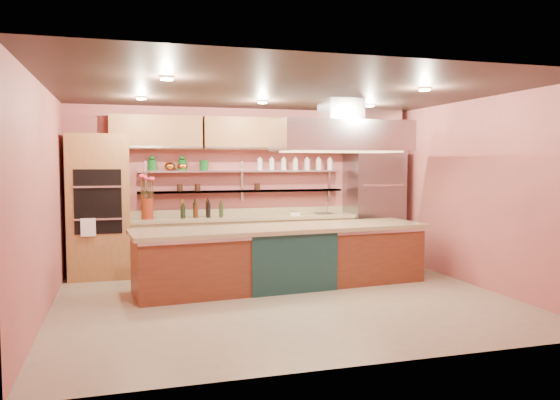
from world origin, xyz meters
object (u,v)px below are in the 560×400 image
object	(u,v)px
flower_vase	(147,209)
kitchen_scale	(295,212)
island	(283,257)
copper_kettle	(170,166)
refrigerator	(374,206)
green_canister	(204,165)

from	to	relation	value
flower_vase	kitchen_scale	world-z (taller)	flower_vase
island	kitchen_scale	bearing A→B (deg)	61.32
copper_kettle	flower_vase	bearing A→B (deg)	-150.35
island	copper_kettle	bearing A→B (deg)	128.26
island	copper_kettle	world-z (taller)	copper_kettle
refrigerator	kitchen_scale	xyz separation A→B (m)	(-1.53, 0.01, -0.07)
kitchen_scale	green_canister	xyz separation A→B (m)	(-1.56, 0.22, 0.83)
copper_kettle	green_canister	world-z (taller)	green_canister
kitchen_scale	green_canister	size ratio (longest dim) A/B	0.95
flower_vase	copper_kettle	distance (m)	0.82
copper_kettle	green_canister	distance (m)	0.58
refrigerator	green_canister	size ratio (longest dim) A/B	12.10
green_canister	island	bearing A→B (deg)	-59.94
kitchen_scale	island	bearing A→B (deg)	-117.44
refrigerator	flower_vase	world-z (taller)	refrigerator
kitchen_scale	green_canister	bearing A→B (deg)	168.46
flower_vase	green_canister	bearing A→B (deg)	12.89
refrigerator	green_canister	bearing A→B (deg)	175.74
island	copper_kettle	distance (m)	2.59
copper_kettle	green_canister	xyz separation A→B (m)	(0.57, 0.00, 0.02)
island	green_canister	bearing A→B (deg)	115.30
refrigerator	island	bearing A→B (deg)	-147.05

